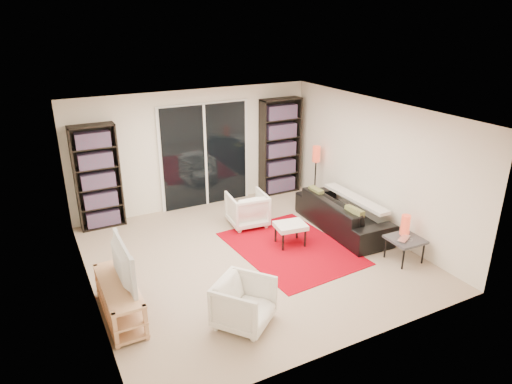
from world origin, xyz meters
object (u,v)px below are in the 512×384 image
at_px(armchair_back, 247,209).
at_px(bookshelf_left, 98,177).
at_px(armchair_front, 244,303).
at_px(bookshelf_right, 280,147).
at_px(ottoman, 290,227).
at_px(side_table, 405,241).
at_px(floor_lamp, 316,160).
at_px(tv_stand, 120,299).
at_px(sofa, 343,213).

bearing_deg(armchair_back, bookshelf_left, -20.22).
height_order(bookshelf_left, armchair_front, bookshelf_left).
relative_size(bookshelf_right, armchair_front, 3.04).
xyz_separation_m(bookshelf_right, ottoman, (-1.11, -2.28, -0.71)).
bearing_deg(side_table, bookshelf_left, 138.76).
xyz_separation_m(side_table, floor_lamp, (0.15, 2.79, 0.55)).
bearing_deg(tv_stand, armchair_back, 32.50).
bearing_deg(tv_stand, floor_lamp, 25.30).
relative_size(tv_stand, side_table, 2.48).
bearing_deg(floor_lamp, ottoman, -135.74).
relative_size(bookshelf_left, ottoman, 3.45).
distance_m(bookshelf_left, tv_stand, 3.06).
bearing_deg(side_table, armchair_back, 124.72).
relative_size(tv_stand, armchair_back, 1.87).
bearing_deg(floor_lamp, bookshelf_left, 169.26).
xyz_separation_m(bookshelf_right, armchair_front, (-2.77, -3.86, -0.74)).
bearing_deg(armchair_front, ottoman, 5.09).
distance_m(sofa, armchair_back, 1.78).
relative_size(bookshelf_left, floor_lamp, 1.61).
xyz_separation_m(sofa, armchair_back, (-1.49, 0.97, 0.01)).
bearing_deg(armchair_front, bookshelf_right, 15.83).
bearing_deg(floor_lamp, tv_stand, -154.70).
bearing_deg(bookshelf_left, armchair_back, -26.28).
relative_size(tv_stand, armchair_front, 1.91).
bearing_deg(floor_lamp, bookshelf_right, 116.39).
height_order(armchair_front, side_table, armchair_front).
bearing_deg(sofa, bookshelf_left, 63.35).
distance_m(bookshelf_right, armchair_front, 4.81).
bearing_deg(armchair_back, bookshelf_right, -133.27).
height_order(sofa, armchair_back, armchair_back).
relative_size(side_table, floor_lamp, 0.44).
relative_size(bookshelf_left, tv_stand, 1.48).
distance_m(tv_stand, armchair_front, 1.65).
relative_size(bookshelf_right, tv_stand, 1.59).
relative_size(sofa, side_table, 3.95).
xyz_separation_m(tv_stand, armchair_back, (2.75, 1.75, 0.06)).
bearing_deg(side_table, sofa, 96.35).
bearing_deg(bookshelf_right, armchair_back, -139.33).
bearing_deg(bookshelf_right, floor_lamp, -63.61).
relative_size(armchair_back, ottoman, 1.25).
distance_m(side_table, floor_lamp, 2.84).
distance_m(bookshelf_left, side_table, 5.48).
xyz_separation_m(bookshelf_left, armchair_back, (2.45, -1.21, -0.65)).
height_order(bookshelf_left, floor_lamp, bookshelf_left).
distance_m(ottoman, floor_lamp, 2.18).
height_order(bookshelf_left, sofa, bookshelf_left).
relative_size(ottoman, side_table, 1.06).
bearing_deg(armchair_front, bookshelf_left, 67.09).
height_order(bookshelf_right, ottoman, bookshelf_right).
distance_m(bookshelf_right, side_table, 3.67).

